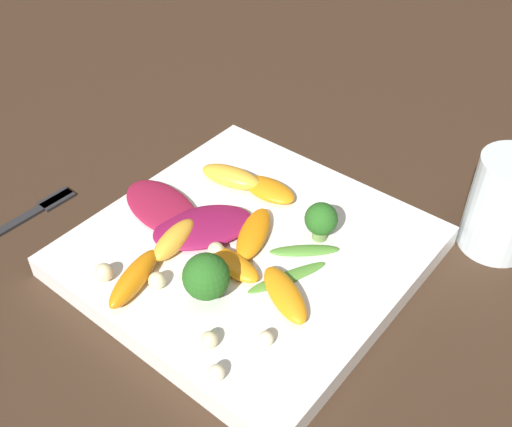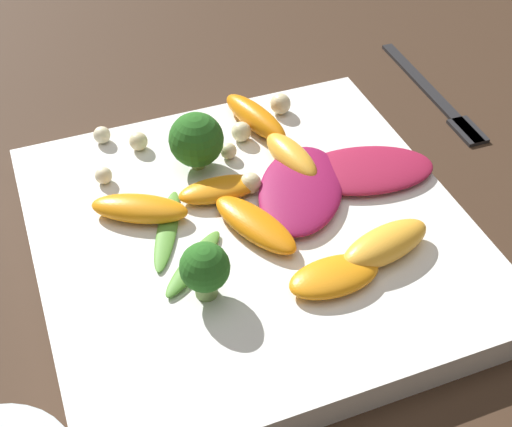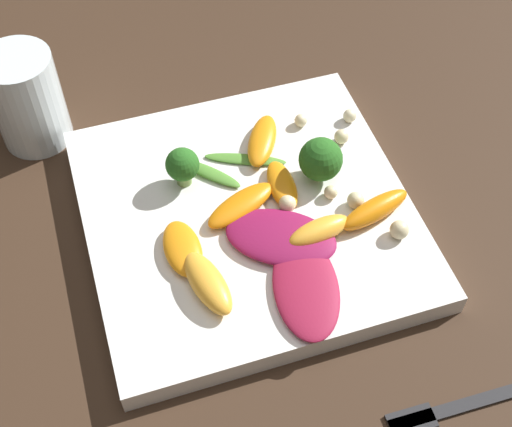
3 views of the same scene
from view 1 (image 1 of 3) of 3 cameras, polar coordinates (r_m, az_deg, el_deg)
ground_plane at (r=0.62m, az=-0.61°, el=-4.40°), size 2.40×2.40×0.00m
plate at (r=0.61m, az=-0.62°, el=-3.60°), size 0.31×0.31×0.02m
drinking_glass at (r=0.65m, az=22.67°, el=0.76°), size 0.07×0.07×0.11m
fork at (r=0.71m, az=-21.66°, el=-0.54°), size 0.02×0.18×0.01m
radicchio_leaf_0 at (r=0.61m, az=-5.05°, el=-1.29°), size 0.11×0.12×0.01m
radicchio_leaf_1 at (r=0.64m, az=-8.98°, el=0.62°), size 0.12×0.08×0.01m
orange_segment_0 at (r=0.55m, az=2.77°, el=-7.70°), size 0.08×0.06×0.02m
orange_segment_1 at (r=0.57m, az=-11.53°, el=-6.05°), size 0.04×0.08×0.02m
orange_segment_2 at (r=0.66m, az=1.25°, el=2.28°), size 0.07×0.03×0.01m
orange_segment_3 at (r=0.57m, az=-2.23°, el=-4.84°), size 0.06×0.03×0.01m
orange_segment_4 at (r=0.60m, az=-7.79°, el=-2.48°), size 0.03×0.07×0.02m
orange_segment_5 at (r=0.60m, az=-0.33°, el=-1.85°), size 0.06×0.08×0.02m
orange_segment_6 at (r=0.67m, az=-2.38°, el=3.51°), size 0.08×0.04×0.02m
broccoli_floret_0 at (r=0.54m, az=-4.76°, el=-6.04°), size 0.04×0.04×0.05m
broccoli_floret_1 at (r=0.60m, az=6.21°, el=-0.62°), size 0.03×0.03×0.04m
arugula_sprig_0 at (r=0.59m, az=4.63°, el=-3.54°), size 0.06×0.06×0.01m
arugula_sprig_1 at (r=0.57m, az=2.99°, el=-6.10°), size 0.05×0.08×0.00m
macadamia_nut_0 at (r=0.56m, az=-9.40°, el=-6.31°), size 0.02×0.02×0.02m
macadamia_nut_1 at (r=0.52m, az=0.97°, el=-11.83°), size 0.01×0.01×0.01m
macadamia_nut_2 at (r=0.58m, az=-14.28°, el=-5.46°), size 0.02×0.02×0.02m
macadamia_nut_3 at (r=0.50m, az=-3.76°, el=-14.89°), size 0.01×0.01×0.01m
macadamia_nut_4 at (r=0.52m, az=-4.45°, el=-11.90°), size 0.02×0.02×0.02m
macadamia_nut_5 at (r=0.58m, az=-3.82°, el=-3.52°), size 0.02×0.02×0.02m
macadamia_nut_6 at (r=0.56m, az=-6.78°, el=-6.23°), size 0.01×0.01×0.01m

